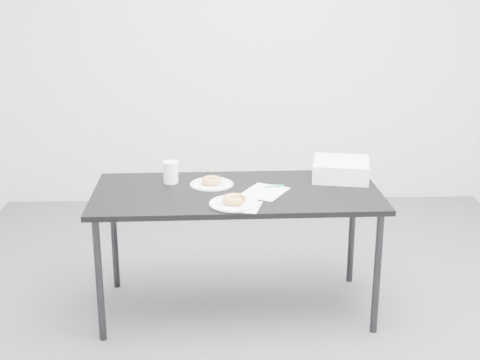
{
  "coord_description": "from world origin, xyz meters",
  "views": [
    {
      "loc": [
        -0.23,
        -3.42,
        1.89
      ],
      "look_at": [
        -0.1,
        0.02,
        0.8
      ],
      "focal_mm": 50.0,
      "sensor_mm": 36.0,
      "label": 1
    }
  ],
  "objects_px": {
    "scorecard": "(264,192)",
    "bakery_box": "(341,169)",
    "plate_far": "(212,184)",
    "donut_far": "(212,180)",
    "pen": "(274,186)",
    "plate_near": "(234,204)",
    "donut_near": "(234,199)",
    "table": "(237,200)",
    "coffee_cup": "(171,172)"
  },
  "relations": [
    {
      "from": "plate_near",
      "to": "donut_far",
      "type": "bearing_deg",
      "value": 109.02
    },
    {
      "from": "pen",
      "to": "donut_near",
      "type": "distance_m",
      "value": 0.37
    },
    {
      "from": "scorecard",
      "to": "donut_far",
      "type": "bearing_deg",
      "value": -176.94
    },
    {
      "from": "scorecard",
      "to": "coffee_cup",
      "type": "height_order",
      "value": "coffee_cup"
    },
    {
      "from": "donut_far",
      "to": "table",
      "type": "bearing_deg",
      "value": -38.7
    },
    {
      "from": "pen",
      "to": "bakery_box",
      "type": "relative_size",
      "value": 0.38
    },
    {
      "from": "table",
      "to": "scorecard",
      "type": "relative_size",
      "value": 6.16
    },
    {
      "from": "table",
      "to": "donut_near",
      "type": "xyz_separation_m",
      "value": [
        -0.02,
        -0.23,
        0.09
      ]
    },
    {
      "from": "plate_far",
      "to": "scorecard",
      "type": "bearing_deg",
      "value": -25.73
    },
    {
      "from": "table",
      "to": "pen",
      "type": "relative_size",
      "value": 13.26
    },
    {
      "from": "bakery_box",
      "to": "table",
      "type": "bearing_deg",
      "value": -149.8
    },
    {
      "from": "donut_far",
      "to": "coffee_cup",
      "type": "bearing_deg",
      "value": 168.36
    },
    {
      "from": "plate_far",
      "to": "donut_far",
      "type": "bearing_deg",
      "value": 0.0
    },
    {
      "from": "table",
      "to": "plate_far",
      "type": "xyz_separation_m",
      "value": [
        -0.14,
        0.11,
        0.06
      ]
    },
    {
      "from": "table",
      "to": "scorecard",
      "type": "distance_m",
      "value": 0.16
    },
    {
      "from": "pen",
      "to": "donut_far",
      "type": "distance_m",
      "value": 0.35
    },
    {
      "from": "plate_far",
      "to": "donut_far",
      "type": "xyz_separation_m",
      "value": [
        0.0,
        0.0,
        0.02
      ]
    },
    {
      "from": "pen",
      "to": "coffee_cup",
      "type": "relative_size",
      "value": 0.95
    },
    {
      "from": "scorecard",
      "to": "donut_near",
      "type": "xyz_separation_m",
      "value": [
        -0.17,
        -0.2,
        0.03
      ]
    },
    {
      "from": "scorecard",
      "to": "bakery_box",
      "type": "distance_m",
      "value": 0.53
    },
    {
      "from": "table",
      "to": "donut_far",
      "type": "distance_m",
      "value": 0.19
    },
    {
      "from": "pen",
      "to": "plate_far",
      "type": "xyz_separation_m",
      "value": [
        -0.35,
        0.06,
        -0.0
      ]
    },
    {
      "from": "donut_near",
      "to": "plate_far",
      "type": "relative_size",
      "value": 0.5
    },
    {
      "from": "pen",
      "to": "bakery_box",
      "type": "height_order",
      "value": "bakery_box"
    },
    {
      "from": "scorecard",
      "to": "plate_far",
      "type": "bearing_deg",
      "value": -176.94
    },
    {
      "from": "donut_far",
      "to": "scorecard",
      "type": "bearing_deg",
      "value": -25.73
    },
    {
      "from": "coffee_cup",
      "to": "plate_far",
      "type": "bearing_deg",
      "value": -11.64
    },
    {
      "from": "plate_near",
      "to": "plate_far",
      "type": "height_order",
      "value": "plate_near"
    },
    {
      "from": "pen",
      "to": "donut_far",
      "type": "bearing_deg",
      "value": 156.24
    },
    {
      "from": "scorecard",
      "to": "donut_near",
      "type": "height_order",
      "value": "donut_near"
    },
    {
      "from": "bakery_box",
      "to": "donut_near",
      "type": "bearing_deg",
      "value": -133.96
    },
    {
      "from": "scorecard",
      "to": "plate_far",
      "type": "xyz_separation_m",
      "value": [
        -0.29,
        0.14,
        0.0
      ]
    },
    {
      "from": "scorecard",
      "to": "donut_near",
      "type": "distance_m",
      "value": 0.27
    },
    {
      "from": "pen",
      "to": "plate_near",
      "type": "bearing_deg",
      "value": -143.37
    },
    {
      "from": "plate_far",
      "to": "bakery_box",
      "type": "relative_size",
      "value": 0.77
    },
    {
      "from": "plate_far",
      "to": "pen",
      "type": "bearing_deg",
      "value": -9.55
    },
    {
      "from": "pen",
      "to": "plate_near",
      "type": "xyz_separation_m",
      "value": [
        -0.23,
        -0.28,
        0.0
      ]
    },
    {
      "from": "coffee_cup",
      "to": "bakery_box",
      "type": "bearing_deg",
      "value": 3.1
    },
    {
      "from": "coffee_cup",
      "to": "bakery_box",
      "type": "relative_size",
      "value": 0.4
    },
    {
      "from": "pen",
      "to": "plate_near",
      "type": "height_order",
      "value": "same"
    },
    {
      "from": "donut_far",
      "to": "coffee_cup",
      "type": "distance_m",
      "value": 0.24
    },
    {
      "from": "plate_near",
      "to": "scorecard",
      "type": "bearing_deg",
      "value": 49.59
    },
    {
      "from": "scorecard",
      "to": "donut_far",
      "type": "relative_size",
      "value": 2.25
    },
    {
      "from": "scorecard",
      "to": "plate_near",
      "type": "xyz_separation_m",
      "value": [
        -0.17,
        -0.2,
        0.01
      ]
    },
    {
      "from": "table",
      "to": "coffee_cup",
      "type": "distance_m",
      "value": 0.42
    },
    {
      "from": "plate_near",
      "to": "table",
      "type": "bearing_deg",
      "value": 84.96
    },
    {
      "from": "table",
      "to": "pen",
      "type": "xyz_separation_m",
      "value": [
        0.21,
        0.05,
        0.06
      ]
    },
    {
      "from": "plate_far",
      "to": "coffee_cup",
      "type": "distance_m",
      "value": 0.25
    },
    {
      "from": "table",
      "to": "donut_far",
      "type": "relative_size",
      "value": 13.88
    },
    {
      "from": "pen",
      "to": "donut_far",
      "type": "height_order",
      "value": "donut_far"
    }
  ]
}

